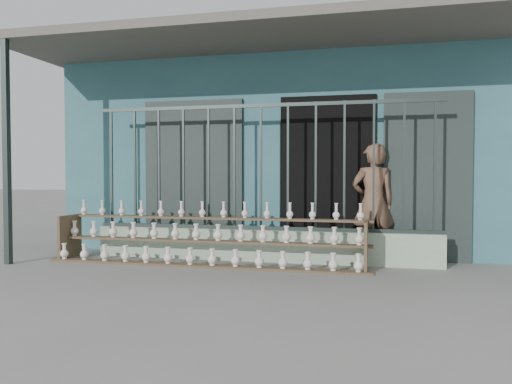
# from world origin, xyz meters

# --- Properties ---
(ground) EXTENTS (60.00, 60.00, 0.00)m
(ground) POSITION_xyz_m (0.00, 0.00, 0.00)
(ground) COLOR slate
(workshop_building) EXTENTS (7.40, 6.60, 3.21)m
(workshop_building) POSITION_xyz_m (0.00, 4.23, 1.62)
(workshop_building) COLOR #34666E
(workshop_building) RESTS_ON ground
(parapet_wall) EXTENTS (5.00, 0.20, 0.45)m
(parapet_wall) POSITION_xyz_m (0.00, 1.30, 0.23)
(parapet_wall) COLOR #A5BFA4
(parapet_wall) RESTS_ON ground
(security_fence) EXTENTS (5.00, 0.04, 1.80)m
(security_fence) POSITION_xyz_m (-0.00, 1.30, 1.35)
(security_fence) COLOR #283330
(security_fence) RESTS_ON parapet_wall
(shelf_rack) EXTENTS (4.50, 0.68, 0.85)m
(shelf_rack) POSITION_xyz_m (-0.67, 0.88, 0.36)
(shelf_rack) COLOR brown
(shelf_rack) RESTS_ON ground
(elderly_woman) EXTENTS (0.70, 0.55, 1.68)m
(elderly_woman) POSITION_xyz_m (1.56, 1.64, 0.84)
(elderly_woman) COLOR brown
(elderly_woman) RESTS_ON ground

